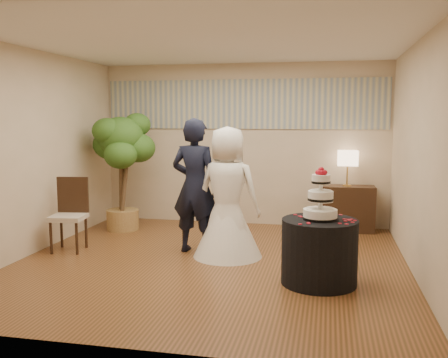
% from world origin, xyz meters
% --- Properties ---
extents(floor, '(5.00, 5.00, 0.00)m').
position_xyz_m(floor, '(0.00, 0.00, 0.00)').
color(floor, brown).
rests_on(floor, ground).
extents(ceiling, '(5.00, 5.00, 0.00)m').
position_xyz_m(ceiling, '(0.00, 0.00, 2.80)').
color(ceiling, white).
rests_on(ceiling, wall_back).
extents(wall_back, '(5.00, 0.06, 2.80)m').
position_xyz_m(wall_back, '(0.00, 2.50, 1.40)').
color(wall_back, beige).
rests_on(wall_back, ground).
extents(wall_front, '(5.00, 0.06, 2.80)m').
position_xyz_m(wall_front, '(0.00, -2.50, 1.40)').
color(wall_front, beige).
rests_on(wall_front, ground).
extents(wall_left, '(0.06, 5.00, 2.80)m').
position_xyz_m(wall_left, '(-2.50, 0.00, 1.40)').
color(wall_left, beige).
rests_on(wall_left, ground).
extents(wall_right, '(0.06, 5.00, 2.80)m').
position_xyz_m(wall_right, '(2.50, 0.00, 1.40)').
color(wall_right, beige).
rests_on(wall_right, ground).
extents(mural_border, '(4.90, 0.02, 0.85)m').
position_xyz_m(mural_border, '(0.00, 2.48, 2.10)').
color(mural_border, '#A4A89A').
rests_on(mural_border, wall_back).
extents(groom, '(0.74, 0.54, 1.87)m').
position_xyz_m(groom, '(-0.32, 0.46, 0.93)').
color(groom, black).
rests_on(groom, floor).
extents(bride, '(1.08, 1.08, 1.76)m').
position_xyz_m(bride, '(0.16, 0.34, 0.88)').
color(bride, white).
rests_on(bride, floor).
extents(cake_table, '(0.96, 0.96, 0.74)m').
position_xyz_m(cake_table, '(1.40, -0.54, 0.37)').
color(cake_table, black).
rests_on(cake_table, floor).
extents(wedding_cake, '(0.39, 0.39, 0.59)m').
position_xyz_m(wedding_cake, '(1.40, -0.54, 1.04)').
color(wedding_cake, white).
rests_on(wedding_cake, cake_table).
extents(console, '(0.92, 0.43, 0.75)m').
position_xyz_m(console, '(1.78, 2.24, 0.38)').
color(console, black).
rests_on(console, floor).
extents(table_lamp, '(0.32, 0.32, 0.58)m').
position_xyz_m(table_lamp, '(1.78, 2.24, 1.04)').
color(table_lamp, beige).
rests_on(table_lamp, console).
extents(ficus_tree, '(1.12, 1.12, 1.99)m').
position_xyz_m(ficus_tree, '(-1.88, 1.56, 0.99)').
color(ficus_tree, '#325B1D').
rests_on(ficus_tree, floor).
extents(side_chair, '(0.53, 0.55, 1.03)m').
position_xyz_m(side_chair, '(-2.08, 0.15, 0.51)').
color(side_chair, black).
rests_on(side_chair, floor).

